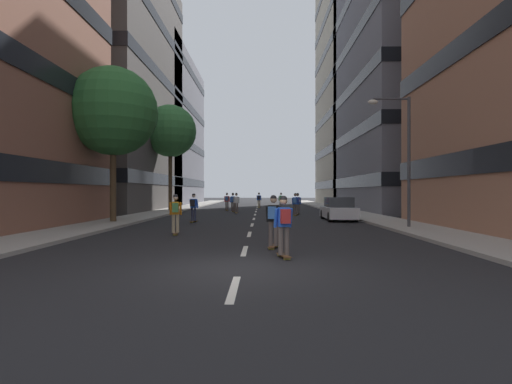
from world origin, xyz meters
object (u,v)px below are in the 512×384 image
at_px(street_tree_mid, 170,131).
at_px(skater_7, 273,218).
at_px(skater_1, 233,201).
at_px(skater_8, 284,222).
at_px(skater_4, 193,206).
at_px(skater_6, 281,200).
at_px(street_tree_near, 113,112).
at_px(skater_10, 176,212).
at_px(parked_car_near, 338,210).
at_px(skater_2, 236,202).
at_px(streetlamp_right, 402,147).
at_px(skater_5, 298,202).
at_px(skater_0, 259,199).
at_px(skater_9, 227,200).
at_px(skater_3, 295,203).

height_order(street_tree_mid, skater_7, street_tree_mid).
height_order(skater_1, skater_8, same).
relative_size(skater_4, skater_6, 1.00).
height_order(street_tree_near, skater_10, street_tree_near).
height_order(skater_4, skater_7, same).
relative_size(parked_car_near, skater_8, 2.47).
height_order(skater_2, skater_6, same).
distance_m(parked_car_near, skater_7, 13.92).
xyz_separation_m(parked_car_near, skater_2, (-7.25, 8.61, 0.29)).
height_order(streetlamp_right, skater_8, streetlamp_right).
relative_size(streetlamp_right, skater_10, 3.65).
relative_size(parked_car_near, skater_4, 2.47).
relative_size(skater_2, skater_5, 1.00).
distance_m(parked_car_near, skater_0, 21.39).
height_order(skater_6, skater_7, same).
bearing_deg(parked_car_near, skater_7, -109.53).
bearing_deg(skater_1, streetlamp_right, -60.52).
relative_size(street_tree_near, skater_8, 5.10).
xyz_separation_m(skater_5, skater_6, (-0.87, 10.33, -0.03)).
bearing_deg(parked_car_near, skater_6, 99.87).
relative_size(street_tree_mid, skater_7, 5.65).
bearing_deg(skater_1, skater_2, -78.61).
bearing_deg(skater_5, skater_8, -96.12).
bearing_deg(skater_8, skater_1, 97.27).
bearing_deg(parked_car_near, street_tree_mid, 139.22).
xyz_separation_m(skater_1, skater_9, (-0.77, 2.42, 0.00)).
xyz_separation_m(skater_3, skater_10, (-6.39, -13.91, 0.00)).
bearing_deg(skater_6, skater_2, -117.27).
height_order(skater_0, skater_2, same).
bearing_deg(skater_4, streetlamp_right, -21.08).
relative_size(street_tree_mid, skater_5, 5.65).
xyz_separation_m(skater_1, skater_10, (-1.09, -19.88, 0.00)).
bearing_deg(skater_8, parked_car_near, 73.70).
relative_size(skater_1, skater_5, 1.00).
distance_m(skater_0, skater_2, 12.24).
bearing_deg(skater_1, skater_10, -93.13).
height_order(skater_0, skater_5, same).
height_order(street_tree_mid, skater_9, street_tree_mid).
xyz_separation_m(skater_5, skater_10, (-6.73, -15.59, 0.00)).
xyz_separation_m(skater_2, skater_9, (-1.24, 4.73, 0.03)).
distance_m(street_tree_mid, skater_0, 13.89).
distance_m(skater_1, skater_3, 7.99).
relative_size(street_tree_near, street_tree_mid, 0.90).
xyz_separation_m(skater_7, skater_10, (-4.15, 4.15, 0.00)).
distance_m(streetlamp_right, skater_5, 13.83).
xyz_separation_m(street_tree_near, skater_0, (8.43, 23.64, -5.59)).
height_order(street_tree_mid, skater_8, street_tree_mid).
bearing_deg(skater_2, parked_car_near, -49.90).
height_order(streetlamp_right, skater_7, streetlamp_right).
height_order(parked_car_near, streetlamp_right, streetlamp_right).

